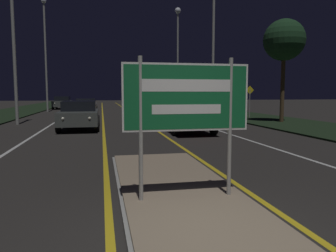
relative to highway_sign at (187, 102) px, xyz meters
The scene contains 22 objects.
ground_plane 2.35m from the highway_sign, 90.00° to the right, with size 160.00×160.00×0.00m, color #282623.
median_island 1.62m from the highway_sign, 90.00° to the left, with size 2.16×7.86×0.10m.
verge_right 20.72m from the highway_sign, 62.62° to the left, with size 5.00×100.00×0.08m.
centre_line_yellow_left 23.44m from the highway_sign, 93.11° to the left, with size 0.12×70.00×0.01m.
centre_line_yellow_right 23.44m from the highway_sign, 86.89° to the left, with size 0.12×70.00×0.01m.
lane_line_white_left 23.78m from the highway_sign, 100.20° to the left, with size 0.12×70.00×0.01m.
lane_line_white_right 23.78m from the highway_sign, 79.80° to the left, with size 0.12×70.00×0.01m.
edge_line_white_left 24.49m from the highway_sign, 107.14° to the left, with size 0.10×70.00×0.01m.
edge_line_white_right 24.49m from the highway_sign, 72.86° to the left, with size 0.10×70.00×0.01m.
highway_sign is the anchor object (origin of this frame).
streetlight_left_near 16.77m from the highway_sign, 112.08° to the left, with size 0.50×0.50×8.66m.
streetlight_left_far 29.36m from the highway_sign, 102.90° to the left, with size 0.48×0.48×10.66m.
streetlight_right_near 18.61m from the highway_sign, 69.50° to the left, with size 0.48×0.48×9.47m.
streetlight_right_far 30.57m from the highway_sign, 77.13° to the left, with size 0.62×0.62×10.73m.
car_receding_0 10.20m from the highway_sign, 75.35° to the left, with size 1.96×4.84×1.39m.
car_receding_1 19.01m from the highway_sign, 81.86° to the left, with size 1.94×4.42×1.43m.
car_receding_2 30.26m from the highway_sign, 85.02° to the left, with size 1.95×4.82×1.41m.
car_approaching_0 12.22m from the highway_sign, 101.55° to the left, with size 1.97×4.34×1.41m.
car_approaching_1 26.28m from the highway_sign, 96.02° to the left, with size 2.03×4.61×1.32m.
car_approaching_2 34.76m from the highway_sign, 99.52° to the left, with size 1.92×4.64×1.44m.
warning_sign 18.85m from the highway_sign, 61.54° to the left, with size 0.60×0.06×2.24m.
roadside_palm_right 16.20m from the highway_sign, 54.10° to the left, with size 2.44×2.44×6.07m.
Camera 1 is at (-1.34, -3.43, 1.81)m, focal length 35.00 mm.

